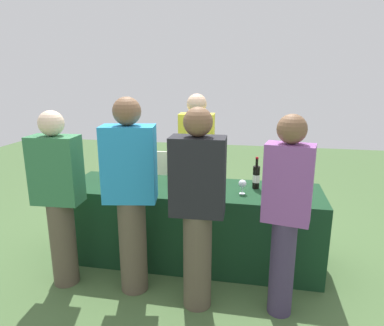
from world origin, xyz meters
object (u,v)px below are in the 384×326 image
at_px(wine_bottle_0, 106,168).
at_px(guest_2, 198,205).
at_px(guest_3, 286,210).
at_px(wine_glass_2, 274,187).
at_px(guest_1, 131,192).
at_px(wine_glass_0, 210,180).
at_px(server_pouring, 197,160).
at_px(wine_bottle_1, 174,173).
at_px(wine_bottle_3, 256,177).
at_px(guest_0, 58,195).
at_px(wine_bottle_2, 205,173).
at_px(wine_glass_1, 242,184).
at_px(menu_board, 154,184).

distance_m(wine_bottle_0, guest_2, 1.38).
bearing_deg(guest_3, wine_glass_2, 108.48).
bearing_deg(guest_1, wine_bottle_0, 117.64).
bearing_deg(guest_3, wine_glass_0, 147.70).
bearing_deg(server_pouring, wine_bottle_0, 30.43).
bearing_deg(guest_3, wine_bottle_1, 155.02).
relative_size(wine_bottle_3, server_pouring, 0.19).
bearing_deg(guest_3, guest_0, -170.38).
height_order(wine_glass_2, server_pouring, server_pouring).
relative_size(guest_2, guest_3, 1.03).
height_order(guest_1, guest_3, guest_1).
distance_m(wine_bottle_2, guest_2, 0.88).
bearing_deg(wine_bottle_2, guest_3, -48.64).
height_order(server_pouring, guest_1, guest_1).
xyz_separation_m(wine_bottle_3, wine_glass_0, (-0.43, -0.15, -0.01)).
distance_m(wine_bottle_2, wine_glass_0, 0.23).
xyz_separation_m(wine_glass_1, guest_0, (-1.55, -0.53, -0.02)).
height_order(wine_glass_0, guest_0, guest_0).
distance_m(wine_bottle_1, guest_2, 0.90).
relative_size(guest_1, guest_2, 1.04).
bearing_deg(wine_glass_0, server_pouring, 110.12).
xyz_separation_m(wine_glass_0, wine_glass_1, (0.31, -0.04, -0.01)).
height_order(wine_glass_2, guest_0, guest_0).
height_order(guest_1, menu_board, guest_1).
bearing_deg(wine_bottle_0, guest_3, -23.48).
height_order(wine_bottle_1, wine_bottle_2, wine_bottle_1).
height_order(wine_glass_0, guest_2, guest_2).
xyz_separation_m(wine_bottle_1, wine_glass_2, (0.99, -0.26, -0.01)).
relative_size(wine_bottle_2, wine_glass_0, 2.03).
bearing_deg(server_pouring, menu_board, -33.05).
xyz_separation_m(wine_glass_2, guest_2, (-0.60, -0.55, -0.00)).
height_order(guest_2, menu_board, guest_2).
xyz_separation_m(guest_2, menu_board, (-0.90, 1.75, -0.44)).
distance_m(wine_glass_2, guest_2, 0.82).
relative_size(guest_0, menu_board, 1.78).
bearing_deg(server_pouring, wine_bottle_3, 139.47).
distance_m(wine_bottle_0, guest_0, 0.73).
distance_m(wine_glass_1, guest_0, 1.64).
relative_size(wine_bottle_3, wine_glass_2, 2.16).
xyz_separation_m(wine_bottle_1, wine_bottle_3, (0.83, 0.00, 0.00)).
xyz_separation_m(wine_glass_0, server_pouring, (-0.26, 0.70, 0.02)).
relative_size(wine_bottle_0, wine_glass_2, 2.25).
xyz_separation_m(wine_bottle_0, menu_board, (0.22, 0.95, -0.46)).
xyz_separation_m(guest_3, menu_board, (-1.57, 1.72, -0.44)).
height_order(wine_bottle_3, wine_glass_1, wine_bottle_3).
bearing_deg(server_pouring, guest_0, 50.23).
bearing_deg(wine_bottle_1, menu_board, 118.36).
relative_size(wine_bottle_0, wine_bottle_2, 1.09).
bearing_deg(guest_0, wine_glass_2, 11.33).
height_order(wine_glass_2, guest_2, guest_2).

